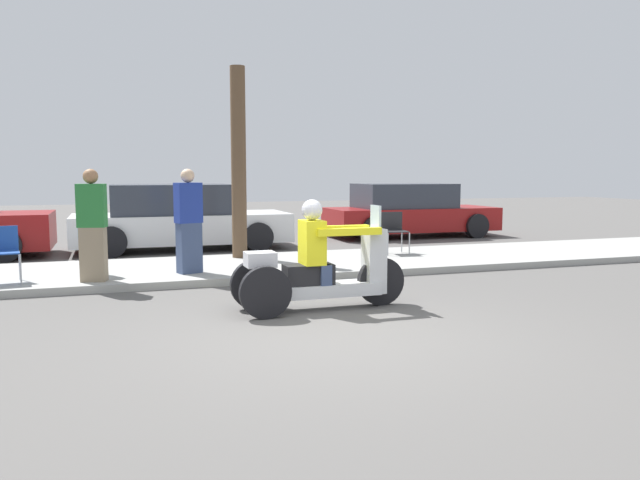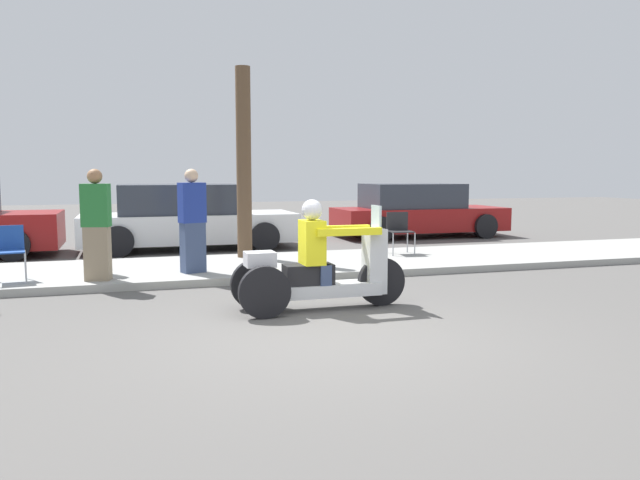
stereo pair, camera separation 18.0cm
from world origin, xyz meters
name	(u,v)px [view 2 (the right image)]	position (x,y,z in m)	size (l,w,h in m)	color
ground_plane	(328,335)	(0.00, 0.00, 0.00)	(60.00, 60.00, 0.00)	#565451
sidewalk_strip	(247,267)	(0.00, 4.60, 0.06)	(28.00, 2.80, 0.12)	#9E9E99
motorcycle_trike	(319,270)	(0.28, 1.23, 0.51)	(2.24, 0.66, 1.39)	black
spectator_by_tree	(97,227)	(-2.44, 3.61, 0.92)	(0.44, 0.32, 1.66)	gray
spectator_end_of_line	(192,223)	(-1.00, 3.93, 0.92)	(0.45, 0.35, 1.66)	#38476B
spectator_mid_group	(94,238)	(-2.52, 4.31, 0.69)	(0.32, 0.24, 1.18)	#38476B
folding_chair_set_back	(8,247)	(-3.70, 3.92, 0.62)	(0.53, 0.53, 0.82)	#A5A8AD
folding_chair_curbside	(399,228)	(3.15, 5.11, 0.62)	(0.51, 0.51, 0.82)	#A5A8AD
parked_car_lot_left	(186,218)	(-0.74, 8.09, 0.69)	(4.71, 2.05, 1.46)	silver
parked_car_lot_far	(417,212)	(5.43, 8.98, 0.68)	(4.54, 1.98, 1.43)	maroon
tree_trunk	(244,163)	(0.13, 5.50, 1.90)	(0.28, 0.28, 3.56)	brown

